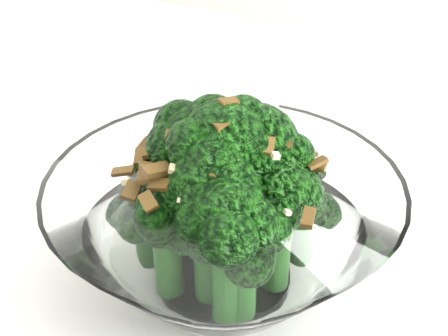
% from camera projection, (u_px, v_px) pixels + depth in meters
% --- Properties ---
extents(table, '(1.28, 0.93, 0.75)m').
position_uv_depth(table, '(219.00, 247.00, 0.57)').
color(table, white).
rests_on(table, ground).
extents(broccoli_dish, '(0.23, 0.23, 0.14)m').
position_uv_depth(broccoli_dish, '(224.00, 220.00, 0.41)').
color(broccoli_dish, white).
rests_on(broccoli_dish, table).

